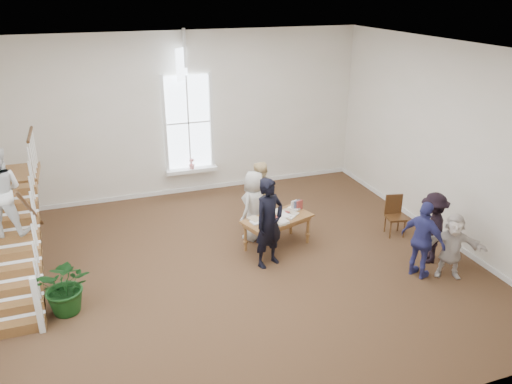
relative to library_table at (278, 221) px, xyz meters
name	(u,v)px	position (x,y,z in m)	size (l,w,h in m)	color
ground	(238,266)	(-1.12, -0.52, -0.66)	(10.00, 10.00, 0.00)	#4D381E
room_shell	(192,179)	(-1.12, 3.87, -0.26)	(10.49, 10.00, 10.00)	silver
staircase	(5,212)	(-5.47, 0.23, 0.96)	(1.10, 4.10, 2.92)	brown
library_table	(278,221)	(0.00, 0.00, 0.00)	(1.74, 1.24, 0.80)	brown
police_officer	(269,223)	(-0.46, -0.65, 0.33)	(0.72, 0.47, 1.97)	black
elderly_woman	(254,206)	(-0.36, 0.60, 0.18)	(0.82, 0.53, 1.67)	#B9B5AB
person_yellow	(259,195)	(-0.06, 1.10, 0.19)	(0.83, 0.64, 1.70)	beige
woman_cluster_a	(423,240)	(2.30, -2.12, 0.17)	(0.97, 0.40, 1.66)	navy
woman_cluster_b	(432,228)	(2.88, -1.67, 0.14)	(1.03, 0.59, 1.59)	black
woman_cluster_c	(452,246)	(2.88, -2.32, 0.04)	(1.30, 0.41, 1.40)	silver
floor_plant	(66,285)	(-4.52, -1.01, -0.10)	(1.01, 0.87, 1.12)	#123B13
side_chair	(395,213)	(2.89, -0.30, -0.12)	(0.50, 0.50, 0.97)	#3E2211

